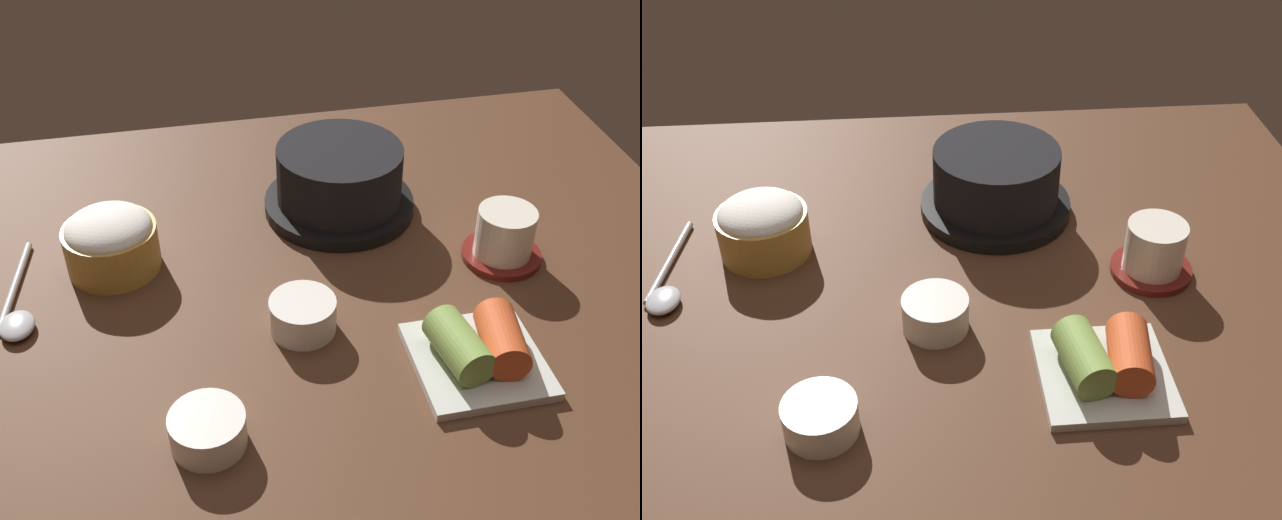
# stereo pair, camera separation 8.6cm
# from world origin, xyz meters

# --- Properties ---
(dining_table) EXTENTS (1.00, 0.76, 0.02)m
(dining_table) POSITION_xyz_m (0.00, 0.00, 0.01)
(dining_table) COLOR #4C2D1C
(dining_table) RESTS_ON ground
(stone_pot) EXTENTS (0.19, 0.19, 0.09)m
(stone_pot) POSITION_xyz_m (0.07, 0.12, 0.06)
(stone_pot) COLOR black
(stone_pot) RESTS_ON dining_table
(rice_bowl) EXTENTS (0.11, 0.11, 0.07)m
(rice_bowl) POSITION_xyz_m (-0.20, 0.06, 0.06)
(rice_bowl) COLOR #B78C38
(rice_bowl) RESTS_ON dining_table
(tea_cup_with_saucer) EXTENTS (0.09, 0.09, 0.06)m
(tea_cup_with_saucer) POSITION_xyz_m (0.23, -0.02, 0.05)
(tea_cup_with_saucer) COLOR maroon
(tea_cup_with_saucer) RESTS_ON dining_table
(banchan_cup_center) EXTENTS (0.07, 0.07, 0.04)m
(banchan_cup_center) POSITION_xyz_m (-0.01, -0.09, 0.04)
(banchan_cup_center) COLOR white
(banchan_cup_center) RESTS_ON dining_table
(kimchi_plate) EXTENTS (0.13, 0.13, 0.05)m
(kimchi_plate) POSITION_xyz_m (0.14, -0.18, 0.04)
(kimchi_plate) COLOR silver
(kimchi_plate) RESTS_ON dining_table
(side_bowl_near) EXTENTS (0.07, 0.07, 0.03)m
(side_bowl_near) POSITION_xyz_m (-0.12, -0.22, 0.04)
(side_bowl_near) COLOR white
(side_bowl_near) RESTS_ON dining_table
(spoon) EXTENTS (0.04, 0.17, 0.01)m
(spoon) POSITION_xyz_m (-0.31, -0.01, 0.03)
(spoon) COLOR #B7B7BC
(spoon) RESTS_ON dining_table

